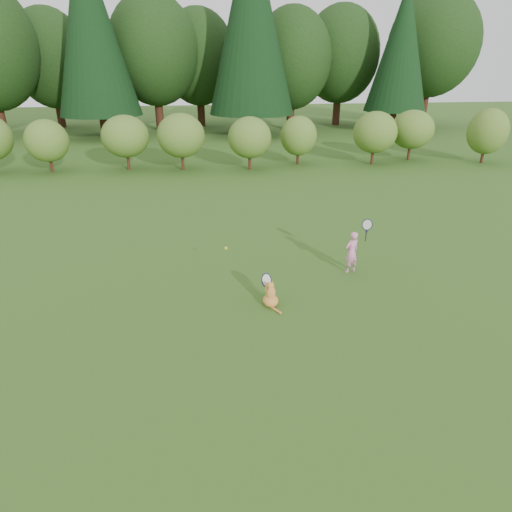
{
  "coord_description": "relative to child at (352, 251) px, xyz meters",
  "views": [
    {
      "loc": [
        -1.02,
        -7.79,
        4.57
      ],
      "look_at": [
        0.2,
        0.8,
        0.7
      ],
      "focal_mm": 30.0,
      "sensor_mm": 36.0,
      "label": 1
    }
  ],
  "objects": [
    {
      "name": "cat",
      "position": [
        -2.19,
        -1.28,
        -0.26
      ],
      "size": [
        0.4,
        0.79,
        0.74
      ],
      "rotation": [
        0.0,
        0.0,
        0.04
      ],
      "color": "#BD7324",
      "rests_on": "ground"
    },
    {
      "name": "tennis_ball",
      "position": [
        -2.99,
        0.18,
        0.18
      ],
      "size": [
        0.07,
        0.07,
        0.07
      ],
      "color": "#BED919",
      "rests_on": "ground"
    },
    {
      "name": "woodland_backdrop",
      "position": [
        -2.55,
        21.89,
        6.96
      ],
      "size": [
        48.0,
        10.0,
        15.0
      ],
      "primitive_type": null,
      "color": "black",
      "rests_on": "ground"
    },
    {
      "name": "child",
      "position": [
        0.0,
        0.0,
        0.0
      ],
      "size": [
        0.6,
        0.37,
        1.54
      ],
      "rotation": [
        0.0,
        0.0,
        3.53
      ],
      "color": "pink",
      "rests_on": "ground"
    },
    {
      "name": "shrub_row",
      "position": [
        -2.55,
        11.89,
        0.86
      ],
      "size": [
        28.0,
        3.0,
        2.8
      ],
      "primitive_type": null,
      "color": "#526720",
      "rests_on": "ground"
    },
    {
      "name": "ground",
      "position": [
        -2.55,
        -1.11,
        -0.54
      ],
      "size": [
        100.0,
        100.0,
        0.0
      ],
      "primitive_type": "plane",
      "color": "#315718",
      "rests_on": "ground"
    }
  ]
}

